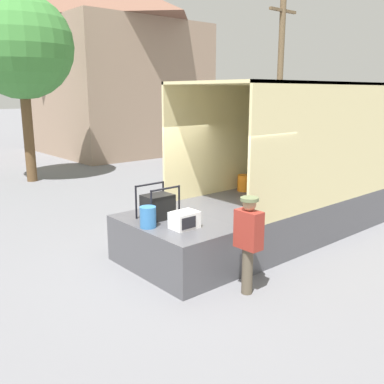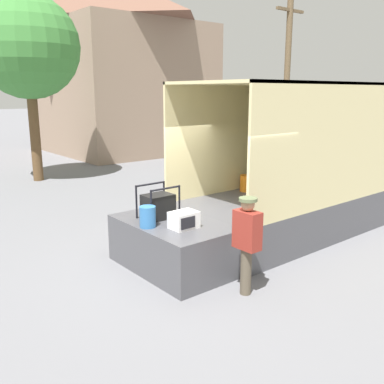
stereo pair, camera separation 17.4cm
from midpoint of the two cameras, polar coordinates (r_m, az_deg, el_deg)
The scene contains 10 objects.
ground_plane at distance 8.55m, azimuth 1.85°, elevation -8.84°, with size 160.00×160.00×0.00m, color slate.
box_truck at distance 11.41m, azimuth 18.28°, elevation 1.47°, with size 7.27×2.43×3.41m.
tailgate_deck at distance 7.97m, azimuth -1.97°, elevation -7.05°, with size 1.41×2.31×0.90m, color #4C4C51.
microwave at distance 7.42m, azimuth -0.42°, elevation -3.76°, with size 0.47×0.36×0.30m.
portable_generator at distance 8.01m, azimuth -3.82°, elevation -1.84°, with size 0.67×0.53×0.63m.
orange_bucket at distance 7.50m, azimuth -5.28°, elevation -3.31°, with size 0.28×0.28×0.37m.
worker_person at distance 6.85m, azimuth 8.07°, elevation -5.89°, with size 0.29×0.44×1.61m.
house_backdrop at distance 24.43m, azimuth -9.01°, elevation 16.24°, with size 7.85×8.28×8.95m.
utility_pole at distance 21.08m, azimuth 12.78°, elevation 14.65°, with size 1.80×0.28×7.39m.
street_tree at distance 16.62m, azimuth -20.77°, elevation 17.57°, with size 3.59×3.59×6.53m.
Camera 2 is at (-5.15, -6.02, 3.21)m, focal length 40.00 mm.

